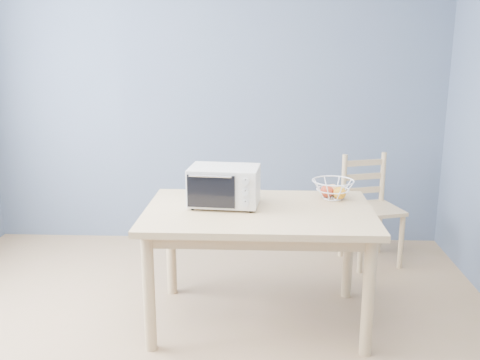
{
  "coord_description": "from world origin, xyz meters",
  "views": [
    {
      "loc": [
        0.43,
        -2.41,
        1.72
      ],
      "look_at": [
        0.29,
        0.74,
        0.93
      ],
      "focal_mm": 40.0,
      "sensor_mm": 36.0,
      "label": 1
    }
  ],
  "objects_px": {
    "toaster_oven": "(222,185)",
    "dining_chair": "(370,210)",
    "dining_table": "(259,225)",
    "fruit_basket": "(333,189)"
  },
  "relations": [
    {
      "from": "dining_chair",
      "to": "toaster_oven",
      "type": "bearing_deg",
      "value": -155.9
    },
    {
      "from": "toaster_oven",
      "to": "dining_chair",
      "type": "distance_m",
      "value": 1.56
    },
    {
      "from": "fruit_basket",
      "to": "toaster_oven",
      "type": "bearing_deg",
      "value": -164.97
    },
    {
      "from": "dining_table",
      "to": "dining_chair",
      "type": "bearing_deg",
      "value": 49.57
    },
    {
      "from": "toaster_oven",
      "to": "fruit_basket",
      "type": "xyz_separation_m",
      "value": [
        0.71,
        0.19,
        -0.07
      ]
    },
    {
      "from": "dining_table",
      "to": "toaster_oven",
      "type": "bearing_deg",
      "value": 164.63
    },
    {
      "from": "dining_table",
      "to": "toaster_oven",
      "type": "height_order",
      "value": "toaster_oven"
    },
    {
      "from": "dining_table",
      "to": "toaster_oven",
      "type": "relative_size",
      "value": 3.11
    },
    {
      "from": "toaster_oven",
      "to": "dining_chair",
      "type": "relative_size",
      "value": 0.52
    },
    {
      "from": "dining_table",
      "to": "fruit_basket",
      "type": "bearing_deg",
      "value": 28.09
    }
  ]
}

